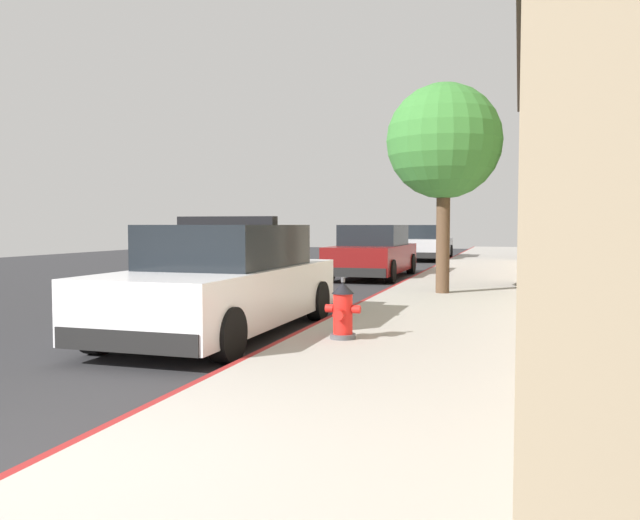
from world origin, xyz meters
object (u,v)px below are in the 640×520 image
object	(u,v)px
parked_car_silver_ahead	(373,253)
police_cruiser	(225,282)
fire_hydrant	(343,311)
parked_car_dark_far	(426,243)
street_tree	(444,142)

from	to	relation	value
parked_car_silver_ahead	police_cruiser	bearing A→B (deg)	-89.25
police_cruiser	fire_hydrant	world-z (taller)	police_cruiser
parked_car_dark_far	fire_hydrant	size ratio (longest dim) A/B	6.37
police_cruiser	parked_car_silver_ahead	size ratio (longest dim) A/B	1.00
police_cruiser	parked_car_silver_ahead	world-z (taller)	police_cruiser
police_cruiser	parked_car_dark_far	world-z (taller)	police_cruiser
street_tree	parked_car_dark_far	bearing A→B (deg)	99.05
parked_car_silver_ahead	street_tree	world-z (taller)	street_tree
parked_car_silver_ahead	fire_hydrant	size ratio (longest dim) A/B	6.37
fire_hydrant	street_tree	distance (m)	6.43
parked_car_silver_ahead	fire_hydrant	distance (m)	11.17
police_cruiser	street_tree	world-z (taller)	street_tree
police_cruiser	fire_hydrant	size ratio (longest dim) A/B	6.37
street_tree	police_cruiser	bearing A→B (deg)	-115.92
police_cruiser	parked_car_dark_far	distance (m)	20.23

